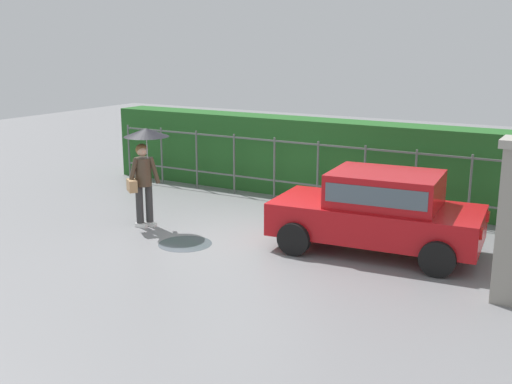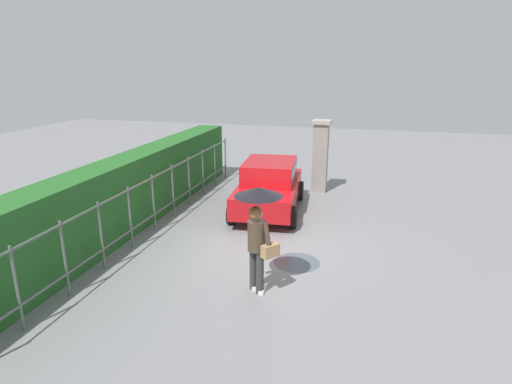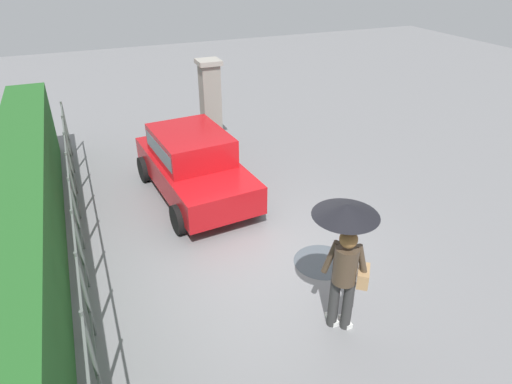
# 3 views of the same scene
# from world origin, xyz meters

# --- Properties ---
(ground_plane) EXTENTS (40.00, 40.00, 0.00)m
(ground_plane) POSITION_xyz_m (0.00, 0.00, 0.00)
(ground_plane) COLOR slate
(car) EXTENTS (3.86, 2.13, 1.48)m
(car) POSITION_xyz_m (2.51, 0.60, 0.80)
(car) COLOR #B71116
(car) RESTS_ON ground
(pedestrian) EXTENTS (0.91, 0.91, 2.05)m
(pedestrian) POSITION_xyz_m (-2.15, -0.29, 1.45)
(pedestrian) COLOR #333333
(pedestrian) RESTS_ON ground
(fence_section) EXTENTS (11.48, 0.05, 1.50)m
(fence_section) POSITION_xyz_m (0.15, 3.11, 0.82)
(fence_section) COLOR #59605B
(fence_section) RESTS_ON ground
(hedge_row) EXTENTS (12.43, 0.90, 1.90)m
(hedge_row) POSITION_xyz_m (0.15, 3.86, 0.95)
(hedge_row) COLOR #235B23
(hedge_row) RESTS_ON ground
(puddle_near) EXTENTS (1.02, 1.02, 0.00)m
(puddle_near) POSITION_xyz_m (-0.79, -0.82, 0.00)
(puddle_near) COLOR #4C545B
(puddle_near) RESTS_ON ground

